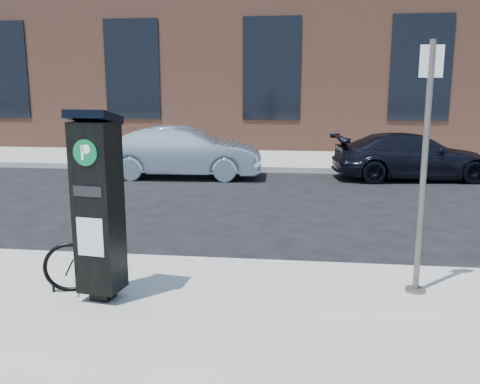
% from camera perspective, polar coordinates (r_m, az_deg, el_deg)
% --- Properties ---
extents(ground, '(120.00, 120.00, 0.00)m').
position_cam_1_polar(ground, '(6.60, -3.37, -8.70)').
color(ground, black).
rests_on(ground, ground).
extents(sidewalk_far, '(60.00, 12.00, 0.15)m').
position_cam_1_polar(sidewalk_far, '(20.25, 3.80, 5.11)').
color(sidewalk_far, gray).
rests_on(sidewalk_far, ground).
extents(curb_near, '(60.00, 0.12, 0.16)m').
position_cam_1_polar(curb_near, '(6.56, -3.41, -8.15)').
color(curb_near, '#9E9B93').
rests_on(curb_near, ground).
extents(curb_far, '(60.00, 0.12, 0.16)m').
position_cam_1_polar(curb_far, '(14.33, 2.41, 2.55)').
color(curb_far, '#9E9B93').
rests_on(curb_far, ground).
extents(building, '(28.00, 10.05, 8.25)m').
position_cam_1_polar(building, '(23.20, 4.38, 15.96)').
color(building, brown).
rests_on(building, ground).
extents(parking_kiosk, '(0.50, 0.45, 1.94)m').
position_cam_1_polar(parking_kiosk, '(5.25, -15.64, -1.37)').
color(parking_kiosk, black).
rests_on(parking_kiosk, sidewalk_near).
extents(sign_pole, '(0.23, 0.21, 2.60)m').
position_cam_1_polar(sign_pole, '(5.51, 19.92, 2.11)').
color(sign_pole, '#625B57').
rests_on(sign_pole, sidewalk_near).
extents(bike_rack, '(0.53, 0.20, 0.54)m').
position_cam_1_polar(bike_rack, '(5.74, -18.59, -8.03)').
color(bike_rack, black).
rests_on(bike_rack, sidewalk_near).
extents(car_silver, '(4.15, 1.62, 1.35)m').
position_cam_1_polar(car_silver, '(13.44, -6.42, 4.48)').
color(car_silver, '#96AEBF').
rests_on(car_silver, ground).
extents(car_dark, '(4.26, 2.14, 1.19)m').
position_cam_1_polar(car_dark, '(13.84, 18.83, 3.81)').
color(car_dark, black).
rests_on(car_dark, ground).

